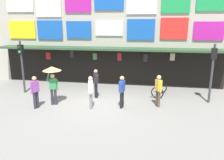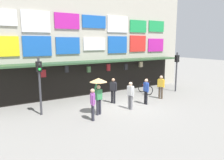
{
  "view_description": "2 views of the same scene",
  "coord_description": "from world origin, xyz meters",
  "px_view_note": "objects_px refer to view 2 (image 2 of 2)",
  "views": [
    {
      "loc": [
        2.72,
        -11.0,
        4.28
      ],
      "look_at": [
        0.85,
        0.09,
        1.34
      ],
      "focal_mm": 35.54,
      "sensor_mm": 36.0,
      "label": 1
    },
    {
      "loc": [
        -7.86,
        -10.69,
        3.99
      ],
      "look_at": [
        -0.72,
        0.39,
        1.7
      ],
      "focal_mm": 34.78,
      "sensor_mm": 36.0,
      "label": 2
    }
  ],
  "objects_px": {
    "traffic_light_near": "(39,77)",
    "bicycle_parked": "(145,89)",
    "pedestrian_in_yellow": "(93,103)",
    "pedestrian_in_white": "(146,90)",
    "pedestrian_in_blue": "(161,86)",
    "traffic_light_far": "(177,65)",
    "pedestrian_in_green": "(113,89)",
    "pedestrian_in_red": "(130,94)",
    "pedestrian_with_umbrella": "(98,86)"
  },
  "relations": [
    {
      "from": "pedestrian_in_yellow",
      "to": "pedestrian_in_red",
      "type": "height_order",
      "value": "same"
    },
    {
      "from": "pedestrian_in_blue",
      "to": "pedestrian_in_white",
      "type": "bearing_deg",
      "value": -165.31
    },
    {
      "from": "pedestrian_in_green",
      "to": "traffic_light_near",
      "type": "bearing_deg",
      "value": 177.52
    },
    {
      "from": "pedestrian_in_green",
      "to": "pedestrian_in_red",
      "type": "xyz_separation_m",
      "value": [
        0.14,
        -1.67,
        0.0
      ]
    },
    {
      "from": "traffic_light_near",
      "to": "pedestrian_in_red",
      "type": "xyz_separation_m",
      "value": [
        4.79,
        -1.87,
        -1.19
      ]
    },
    {
      "from": "traffic_light_near",
      "to": "pedestrian_in_white",
      "type": "height_order",
      "value": "traffic_light_near"
    },
    {
      "from": "pedestrian_in_blue",
      "to": "pedestrian_in_red",
      "type": "bearing_deg",
      "value": -166.22
    },
    {
      "from": "traffic_light_near",
      "to": "pedestrian_in_red",
      "type": "relative_size",
      "value": 1.9
    },
    {
      "from": "traffic_light_near",
      "to": "traffic_light_far",
      "type": "distance_m",
      "value": 10.94
    },
    {
      "from": "traffic_light_near",
      "to": "pedestrian_with_umbrella",
      "type": "height_order",
      "value": "traffic_light_near"
    },
    {
      "from": "pedestrian_in_blue",
      "to": "pedestrian_in_yellow",
      "type": "bearing_deg",
      "value": -168.38
    },
    {
      "from": "pedestrian_in_yellow",
      "to": "pedestrian_in_white",
      "type": "xyz_separation_m",
      "value": [
        4.31,
        0.78,
        0.0
      ]
    },
    {
      "from": "bicycle_parked",
      "to": "traffic_light_near",
      "type": "bearing_deg",
      "value": -174.95
    },
    {
      "from": "pedestrian_in_green",
      "to": "pedestrian_in_white",
      "type": "relative_size",
      "value": 1.0
    },
    {
      "from": "bicycle_parked",
      "to": "pedestrian_in_yellow",
      "type": "bearing_deg",
      "value": -154.13
    },
    {
      "from": "pedestrian_in_yellow",
      "to": "pedestrian_with_umbrella",
      "type": "distance_m",
      "value": 1.15
    },
    {
      "from": "pedestrian_in_yellow",
      "to": "pedestrian_with_umbrella",
      "type": "relative_size",
      "value": 0.81
    },
    {
      "from": "pedestrian_in_yellow",
      "to": "pedestrian_in_blue",
      "type": "bearing_deg",
      "value": 11.62
    },
    {
      "from": "pedestrian_in_yellow",
      "to": "bicycle_parked",
      "type": "bearing_deg",
      "value": 25.87
    },
    {
      "from": "pedestrian_in_yellow",
      "to": "pedestrian_in_blue",
      "type": "distance_m",
      "value": 6.27
    },
    {
      "from": "bicycle_parked",
      "to": "pedestrian_in_blue",
      "type": "height_order",
      "value": "pedestrian_in_blue"
    },
    {
      "from": "pedestrian_in_green",
      "to": "pedestrian_in_white",
      "type": "xyz_separation_m",
      "value": [
        1.68,
        -1.33,
        0.0
      ]
    },
    {
      "from": "pedestrian_in_red",
      "to": "pedestrian_in_white",
      "type": "xyz_separation_m",
      "value": [
        1.54,
        0.35,
        0.0
      ]
    },
    {
      "from": "pedestrian_in_green",
      "to": "pedestrian_in_white",
      "type": "height_order",
      "value": "same"
    },
    {
      "from": "traffic_light_near",
      "to": "pedestrian_in_red",
      "type": "bearing_deg",
      "value": -21.38
    },
    {
      "from": "pedestrian_in_green",
      "to": "pedestrian_in_white",
      "type": "distance_m",
      "value": 2.14
    },
    {
      "from": "pedestrian_in_yellow",
      "to": "pedestrian_in_green",
      "type": "xyz_separation_m",
      "value": [
        2.63,
        2.11,
        0.0
      ]
    },
    {
      "from": "bicycle_parked",
      "to": "pedestrian_in_yellow",
      "type": "xyz_separation_m",
      "value": [
        -6.28,
        -3.04,
        0.55
      ]
    },
    {
      "from": "pedestrian_in_white",
      "to": "pedestrian_in_blue",
      "type": "relative_size",
      "value": 1.0
    },
    {
      "from": "traffic_light_near",
      "to": "traffic_light_far",
      "type": "relative_size",
      "value": 1.0
    },
    {
      "from": "traffic_light_far",
      "to": "bicycle_parked",
      "type": "height_order",
      "value": "traffic_light_far"
    },
    {
      "from": "pedestrian_in_red",
      "to": "pedestrian_in_white",
      "type": "bearing_deg",
      "value": 12.7
    },
    {
      "from": "pedestrian_in_green",
      "to": "pedestrian_with_umbrella",
      "type": "height_order",
      "value": "pedestrian_with_umbrella"
    },
    {
      "from": "pedestrian_in_white",
      "to": "pedestrian_with_umbrella",
      "type": "bearing_deg",
      "value": -177.27
    },
    {
      "from": "traffic_light_far",
      "to": "pedestrian_in_white",
      "type": "distance_m",
      "value": 5.01
    },
    {
      "from": "pedestrian_in_red",
      "to": "pedestrian_in_blue",
      "type": "bearing_deg",
      "value": 13.78
    },
    {
      "from": "pedestrian_in_yellow",
      "to": "pedestrian_in_blue",
      "type": "height_order",
      "value": "same"
    },
    {
      "from": "pedestrian_with_umbrella",
      "to": "pedestrian_in_red",
      "type": "bearing_deg",
      "value": -4.78
    },
    {
      "from": "traffic_light_far",
      "to": "pedestrian_in_green",
      "type": "height_order",
      "value": "traffic_light_far"
    },
    {
      "from": "pedestrian_in_red",
      "to": "pedestrian_with_umbrella",
      "type": "bearing_deg",
      "value": 175.22
    },
    {
      "from": "traffic_light_near",
      "to": "pedestrian_in_blue",
      "type": "distance_m",
      "value": 8.31
    },
    {
      "from": "pedestrian_in_yellow",
      "to": "pedestrian_in_red",
      "type": "bearing_deg",
      "value": 8.95
    },
    {
      "from": "pedestrian_in_white",
      "to": "bicycle_parked",
      "type": "bearing_deg",
      "value": 48.99
    },
    {
      "from": "traffic_light_near",
      "to": "bicycle_parked",
      "type": "relative_size",
      "value": 2.47
    },
    {
      "from": "pedestrian_in_red",
      "to": "pedestrian_in_blue",
      "type": "height_order",
      "value": "same"
    },
    {
      "from": "traffic_light_far",
      "to": "pedestrian_in_white",
      "type": "relative_size",
      "value": 1.9
    },
    {
      "from": "pedestrian_in_green",
      "to": "pedestrian_with_umbrella",
      "type": "relative_size",
      "value": 0.81
    },
    {
      "from": "pedestrian_in_white",
      "to": "pedestrian_in_yellow",
      "type": "bearing_deg",
      "value": -169.7
    },
    {
      "from": "traffic_light_far",
      "to": "bicycle_parked",
      "type": "bearing_deg",
      "value": 164.94
    },
    {
      "from": "traffic_light_near",
      "to": "traffic_light_far",
      "type": "xyz_separation_m",
      "value": [
        10.94,
        0.02,
        0.0
      ]
    }
  ]
}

